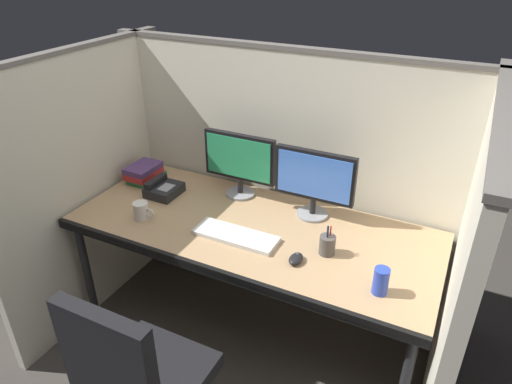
{
  "coord_description": "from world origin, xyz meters",
  "views": [
    {
      "loc": [
        0.91,
        -1.49,
        2.05
      ],
      "look_at": [
        0.0,
        0.35,
        0.92
      ],
      "focal_mm": 32.39,
      "sensor_mm": 36.0,
      "label": 1
    }
  ],
  "objects": [
    {
      "name": "soda_can",
      "position": [
        0.71,
        0.09,
        0.8
      ],
      "size": [
        0.07,
        0.07,
        0.12
      ],
      "primitive_type": "cylinder",
      "color": "#263FB2",
      "rests_on": "desk"
    },
    {
      "name": "monitor_right",
      "position": [
        0.24,
        0.55,
        0.96
      ],
      "size": [
        0.43,
        0.17,
        0.37
      ],
      "color": "gray",
      "rests_on": "desk"
    },
    {
      "name": "cubicle_partition_right",
      "position": [
        0.99,
        0.2,
        0.79
      ],
      "size": [
        0.06,
        1.41,
        1.57
      ],
      "color": "beige",
      "rests_on": "ground"
    },
    {
      "name": "coffee_mug",
      "position": [
        -0.56,
        0.11,
        0.79
      ],
      "size": [
        0.13,
        0.08,
        0.09
      ],
      "color": "silver",
      "rests_on": "desk"
    },
    {
      "name": "monitor_left",
      "position": [
        -0.22,
        0.58,
        0.96
      ],
      "size": [
        0.43,
        0.17,
        0.37
      ],
      "color": "gray",
      "rests_on": "desk"
    },
    {
      "name": "desk_phone",
      "position": [
        -0.62,
        0.38,
        0.77
      ],
      "size": [
        0.17,
        0.19,
        0.09
      ],
      "color": "black",
      "rests_on": "desk"
    },
    {
      "name": "pen_cup",
      "position": [
        0.42,
        0.25,
        0.79
      ],
      "size": [
        0.08,
        0.08,
        0.16
      ],
      "color": "#4C4742",
      "rests_on": "desk"
    },
    {
      "name": "book_stack",
      "position": [
        -0.82,
        0.47,
        0.79
      ],
      "size": [
        0.16,
        0.22,
        0.1
      ],
      "color": "#26723F",
      "rests_on": "desk"
    },
    {
      "name": "ground_plane",
      "position": [
        0.0,
        0.0,
        0.0
      ],
      "size": [
        8.0,
        8.0,
        0.0
      ],
      "primitive_type": "plane",
      "color": "#423D38"
    },
    {
      "name": "keyboard_main",
      "position": [
        -0.03,
        0.18,
        0.75
      ],
      "size": [
        0.43,
        0.15,
        0.02
      ],
      "primitive_type": "cube",
      "color": "silver",
      "rests_on": "desk"
    },
    {
      "name": "cubicle_partition_rear",
      "position": [
        0.0,
        0.74,
        0.79
      ],
      "size": [
        2.21,
        0.06,
        1.57
      ],
      "color": "beige",
      "rests_on": "ground"
    },
    {
      "name": "desk",
      "position": [
        0.0,
        0.29,
        0.69
      ],
      "size": [
        1.9,
        0.8,
        0.74
      ],
      "color": "tan",
      "rests_on": "ground"
    },
    {
      "name": "computer_mouse",
      "position": [
        0.32,
        0.12,
        0.76
      ],
      "size": [
        0.06,
        0.1,
        0.04
      ],
      "color": "black",
      "rests_on": "desk"
    },
    {
      "name": "cubicle_partition_left",
      "position": [
        -0.99,
        0.2,
        0.79
      ],
      "size": [
        0.06,
        1.41,
        1.57
      ],
      "color": "beige",
      "rests_on": "ground"
    }
  ]
}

